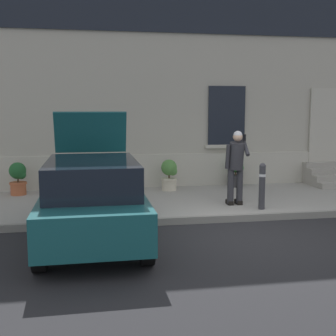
{
  "coord_description": "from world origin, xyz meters",
  "views": [
    {
      "loc": [
        -2.7,
        -7.73,
        2.38
      ],
      "look_at": [
        -1.07,
        1.6,
        1.1
      ],
      "focal_mm": 46.47,
      "sensor_mm": 36.0,
      "label": 1
    }
  ],
  "objects_px": {
    "person_on_phone": "(236,163)",
    "planter_olive": "(96,175)",
    "planter_terracotta": "(18,178)",
    "planter_cream": "(169,174)",
    "bollard_far_left": "(95,190)",
    "hatchback_car_teal": "(93,198)",
    "planter_charcoal": "(236,171)",
    "bollard_near_person": "(262,184)"
  },
  "relations": [
    {
      "from": "hatchback_car_teal",
      "to": "bollard_far_left",
      "type": "distance_m",
      "value": 1.29
    },
    {
      "from": "hatchback_car_teal",
      "to": "planter_charcoal",
      "type": "xyz_separation_m",
      "value": [
        4.1,
        4.14,
        -0.19
      ]
    },
    {
      "from": "planter_terracotta",
      "to": "planter_charcoal",
      "type": "distance_m",
      "value": 6.02
    },
    {
      "from": "bollard_near_person",
      "to": "planter_terracotta",
      "type": "distance_m",
      "value": 6.26
    },
    {
      "from": "hatchback_car_teal",
      "to": "bollard_far_left",
      "type": "height_order",
      "value": "hatchback_car_teal"
    },
    {
      "from": "bollard_far_left",
      "to": "planter_terracotta",
      "type": "xyz_separation_m",
      "value": [
        -1.96,
        2.66,
        -0.11
      ]
    },
    {
      "from": "hatchback_car_teal",
      "to": "planter_terracotta",
      "type": "relative_size",
      "value": 4.74
    },
    {
      "from": "person_on_phone",
      "to": "planter_charcoal",
      "type": "distance_m",
      "value": 2.56
    },
    {
      "from": "hatchback_car_teal",
      "to": "planter_cream",
      "type": "bearing_deg",
      "value": 61.7
    },
    {
      "from": "planter_terracotta",
      "to": "planter_olive",
      "type": "xyz_separation_m",
      "value": [
        2.01,
        0.05,
        0.0
      ]
    },
    {
      "from": "bollard_near_person",
      "to": "planter_charcoal",
      "type": "distance_m",
      "value": 2.88
    },
    {
      "from": "hatchback_car_teal",
      "to": "planter_charcoal",
      "type": "bearing_deg",
      "value": 45.3
    },
    {
      "from": "planter_charcoal",
      "to": "hatchback_car_teal",
      "type": "bearing_deg",
      "value": -134.7
    },
    {
      "from": "bollard_far_left",
      "to": "planter_terracotta",
      "type": "height_order",
      "value": "bollard_far_left"
    },
    {
      "from": "planter_terracotta",
      "to": "planter_cream",
      "type": "relative_size",
      "value": 1.0
    },
    {
      "from": "bollard_near_person",
      "to": "person_on_phone",
      "type": "distance_m",
      "value": 0.8
    },
    {
      "from": "person_on_phone",
      "to": "planter_olive",
      "type": "bearing_deg",
      "value": 158.78
    },
    {
      "from": "bollard_far_left",
      "to": "planter_cream",
      "type": "height_order",
      "value": "bollard_far_left"
    },
    {
      "from": "planter_terracotta",
      "to": "person_on_phone",
      "type": "bearing_deg",
      "value": -22.55
    },
    {
      "from": "planter_olive",
      "to": "bollard_near_person",
      "type": "bearing_deg",
      "value": -36.54
    },
    {
      "from": "bollard_near_person",
      "to": "bollard_far_left",
      "type": "xyz_separation_m",
      "value": [
        -3.7,
        0.0,
        0.0
      ]
    },
    {
      "from": "bollard_far_left",
      "to": "planter_olive",
      "type": "distance_m",
      "value": 2.71
    },
    {
      "from": "planter_cream",
      "to": "planter_olive",
      "type": "bearing_deg",
      "value": 176.96
    },
    {
      "from": "bollard_near_person",
      "to": "planter_cream",
      "type": "xyz_separation_m",
      "value": [
        -1.65,
        2.6,
        -0.11
      ]
    },
    {
      "from": "planter_terracotta",
      "to": "planter_cream",
      "type": "distance_m",
      "value": 4.01
    },
    {
      "from": "planter_terracotta",
      "to": "planter_charcoal",
      "type": "relative_size",
      "value": 1.0
    },
    {
      "from": "planter_charcoal",
      "to": "bollard_near_person",
      "type": "bearing_deg",
      "value": -97.15
    },
    {
      "from": "planter_terracotta",
      "to": "planter_charcoal",
      "type": "bearing_deg",
      "value": 1.9
    },
    {
      "from": "bollard_near_person",
      "to": "person_on_phone",
      "type": "height_order",
      "value": "person_on_phone"
    },
    {
      "from": "planter_charcoal",
      "to": "person_on_phone",
      "type": "bearing_deg",
      "value": -108.88
    },
    {
      "from": "bollard_near_person",
      "to": "bollard_far_left",
      "type": "relative_size",
      "value": 1.0
    },
    {
      "from": "bollard_far_left",
      "to": "person_on_phone",
      "type": "xyz_separation_m",
      "value": [
        3.25,
        0.49,
        0.44
      ]
    },
    {
      "from": "planter_terracotta",
      "to": "planter_cream",
      "type": "xyz_separation_m",
      "value": [
        4.01,
        -0.06,
        0.0
      ]
    },
    {
      "from": "planter_cream",
      "to": "bollard_near_person",
      "type": "bearing_deg",
      "value": -57.65
    },
    {
      "from": "planter_terracotta",
      "to": "hatchback_car_teal",
      "type": "bearing_deg",
      "value": -64.06
    },
    {
      "from": "person_on_phone",
      "to": "planter_olive",
      "type": "relative_size",
      "value": 2.03
    },
    {
      "from": "hatchback_car_teal",
      "to": "planter_charcoal",
      "type": "distance_m",
      "value": 5.83
    },
    {
      "from": "hatchback_car_teal",
      "to": "bollard_far_left",
      "type": "xyz_separation_m",
      "value": [
        0.04,
        1.29,
        -0.09
      ]
    },
    {
      "from": "person_on_phone",
      "to": "planter_terracotta",
      "type": "relative_size",
      "value": 2.03
    },
    {
      "from": "bollard_far_left",
      "to": "planter_olive",
      "type": "relative_size",
      "value": 1.22
    },
    {
      "from": "person_on_phone",
      "to": "bollard_far_left",
      "type": "bearing_deg",
      "value": -157.94
    },
    {
      "from": "planter_cream",
      "to": "person_on_phone",
      "type": "bearing_deg",
      "value": -60.39
    }
  ]
}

